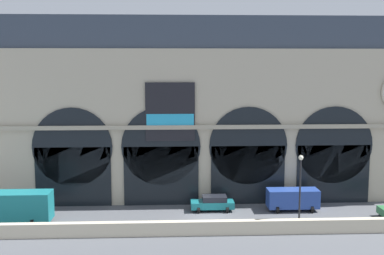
{
  "coord_description": "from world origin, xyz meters",
  "views": [
    {
      "loc": [
        -3.69,
        -45.07,
        14.99
      ],
      "look_at": [
        -1.35,
        5.0,
        8.31
      ],
      "focal_mm": 45.11,
      "sensor_mm": 36.0,
      "label": 1
    }
  ],
  "objects": [
    {
      "name": "box_truck_west",
      "position": [
        -18.46,
        -0.79,
        1.7
      ],
      "size": [
        7.5,
        2.91,
        3.12
      ],
      "color": "white",
      "rests_on": "ground"
    },
    {
      "name": "car_center",
      "position": [
        0.68,
        2.71,
        0.8
      ],
      "size": [
        4.4,
        2.22,
        1.55
      ],
      "color": "#19727A",
      "rests_on": "ground"
    },
    {
      "name": "station_building",
      "position": [
        0.02,
        7.25,
        9.68
      ],
      "size": [
        48.02,
        4.94,
        19.96
      ],
      "color": "#B2A891",
      "rests_on": "ground"
    },
    {
      "name": "street_lamp_quayside",
      "position": [
        7.94,
        -3.53,
        4.41
      ],
      "size": [
        0.44,
        0.44,
        6.9
      ],
      "color": "black",
      "rests_on": "ground"
    },
    {
      "name": "van_mideast",
      "position": [
        8.88,
        2.43,
        1.25
      ],
      "size": [
        5.2,
        2.48,
        2.2
      ],
      "color": "#28479E",
      "rests_on": "ground"
    },
    {
      "name": "ground_plane",
      "position": [
        0.0,
        0.0,
        0.0
      ],
      "size": [
        200.0,
        200.0,
        0.0
      ],
      "primitive_type": "plane",
      "color": "#54565B"
    },
    {
      "name": "quay_parapet_wall",
      "position": [
        0.0,
        -4.33,
        0.63
      ],
      "size": [
        90.0,
        0.7,
        1.26
      ],
      "primitive_type": "cube",
      "color": "beige",
      "rests_on": "ground"
    }
  ]
}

